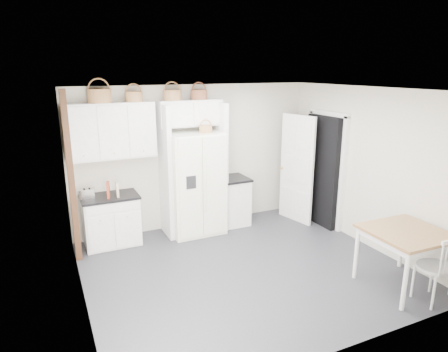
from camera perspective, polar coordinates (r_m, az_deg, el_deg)
name	(u,v)px	position (r m, az deg, el deg)	size (l,w,h in m)	color
floor	(245,268)	(6.09, 2.98, -13.03)	(4.50, 4.50, 0.00)	#393A40
ceiling	(247,90)	(5.38, 3.37, 12.19)	(4.50, 4.50, 0.00)	white
wall_back	(195,157)	(7.37, -4.16, 2.77)	(4.50, 4.50, 0.00)	beige
wall_left	(76,207)	(5.00, -20.33, -4.22)	(4.00, 4.00, 0.00)	beige
wall_right	(368,168)	(6.92, 19.87, 1.07)	(4.00, 4.00, 0.00)	beige
refrigerator	(195,183)	(7.09, -4.19, -1.03)	(0.94, 0.75, 1.81)	white
base_cab_left	(111,221)	(6.95, -15.79, -6.24)	(0.88, 0.56, 0.82)	silver
base_cab_right	(233,201)	(7.58, 1.28, -3.66)	(0.49, 0.59, 0.86)	silver
dining_table	(404,259)	(5.97, 24.27, -10.73)	(0.97, 0.97, 0.81)	brown
windsor_chair	(435,267)	(5.76, 27.93, -11.40)	(0.46, 0.42, 0.95)	silver
counter_left	(109,197)	(6.81, -16.05, -2.89)	(0.92, 0.59, 0.04)	black
counter_right	(233,179)	(7.45, 1.30, -0.37)	(0.53, 0.63, 0.04)	black
toaster	(87,194)	(6.74, -18.95, -2.42)	(0.24, 0.14, 0.16)	silver
cookbook_red	(108,190)	(6.69, -16.21, -1.90)	(0.04, 0.17, 0.26)	#A63821
cookbook_cream	(117,189)	(6.71, -15.00, -1.82)	(0.04, 0.16, 0.24)	beige
basket_upper_b	(99,96)	(6.64, -17.38, 10.87)	(0.37, 0.37, 0.22)	brown
basket_upper_c	(134,97)	(6.73, -12.76, 11.01)	(0.28, 0.28, 0.16)	brown
basket_bridge_a	(172,95)	(6.90, -7.42, 11.39)	(0.31, 0.31, 0.17)	brown
basket_bridge_b	(199,95)	(7.06, -3.61, 11.53)	(0.29, 0.29, 0.17)	brown
basket_fridge_b	(206,129)	(6.85, -2.63, 6.72)	(0.23, 0.23, 0.12)	brown
upper_cabinet	(111,131)	(6.72, -15.84, 6.23)	(1.40, 0.34, 0.90)	silver
bridge_cabinet	(190,113)	(7.02, -4.94, 8.97)	(1.12, 0.34, 0.45)	silver
fridge_panel_left	(166,172)	(6.92, -8.36, 0.55)	(0.08, 0.60, 2.30)	silver
fridge_panel_right	(220,166)	(7.26, -0.64, 1.42)	(0.08, 0.60, 2.30)	silver
trim_post	(71,179)	(6.29, -21.00, -0.37)	(0.09, 0.09, 2.60)	#402010
doorway_void	(323,171)	(7.64, 13.99, 0.68)	(0.18, 0.85, 2.05)	black
door_slab	(297,169)	(7.69, 10.34, 0.98)	(0.80, 0.04, 2.05)	white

